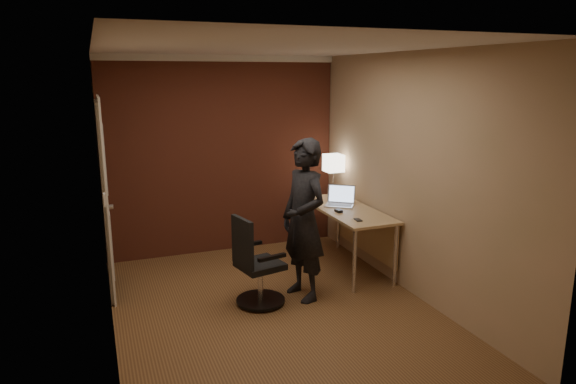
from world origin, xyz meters
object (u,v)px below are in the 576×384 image
object	(u,v)px
mouse	(339,211)
office_chair	(255,267)
phone	(358,220)
desk	(352,218)
person	(304,220)
laptop	(340,200)
desk_lamp	(334,164)

from	to	relation	value
mouse	office_chair	distance (m)	1.30
phone	office_chair	bearing A→B (deg)	-167.91
desk	person	bearing A→B (deg)	-145.49
mouse	person	distance (m)	0.80
person	laptop	bearing A→B (deg)	121.56
desk_lamp	laptop	distance (m)	0.62
desk_lamp	mouse	distance (m)	0.94
phone	office_chair	xyz separation A→B (m)	(-1.20, -0.11, -0.34)
office_chair	laptop	bearing A→B (deg)	30.59
person	mouse	bearing A→B (deg)	114.54
desk_lamp	office_chair	xyz separation A→B (m)	(-1.47, -1.28, -0.75)
laptop	phone	xyz separation A→B (m)	(-0.12, -0.67, -0.06)
desk_lamp	person	size ratio (longest dim) A/B	0.32
laptop	mouse	bearing A→B (deg)	-119.48
office_chair	person	bearing A→B (deg)	1.35
office_chair	person	size ratio (longest dim) A/B	0.55
desk	desk_lamp	xyz separation A→B (m)	(0.08, 0.67, 0.55)
laptop	office_chair	bearing A→B (deg)	-149.41
desk	laptop	distance (m)	0.27
mouse	phone	xyz separation A→B (m)	(0.05, -0.38, -0.01)
desk	laptop	world-z (taller)	laptop
laptop	mouse	xyz separation A→B (m)	(-0.17, -0.30, -0.05)
phone	office_chair	distance (m)	1.26
office_chair	person	xyz separation A→B (m)	(0.53, 0.01, 0.43)
desk_lamp	laptop	bearing A→B (deg)	-106.11
laptop	phone	size ratio (longest dim) A/B	3.64
desk	desk_lamp	world-z (taller)	desk_lamp
laptop	office_chair	xyz separation A→B (m)	(-1.33, -0.78, -0.39)
laptop	person	bearing A→B (deg)	-136.02
desk_lamp	office_chair	distance (m)	2.08
desk	person	distance (m)	1.07
desk_lamp	office_chair	size ratio (longest dim) A/B	0.59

